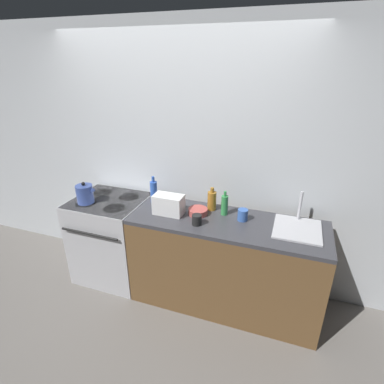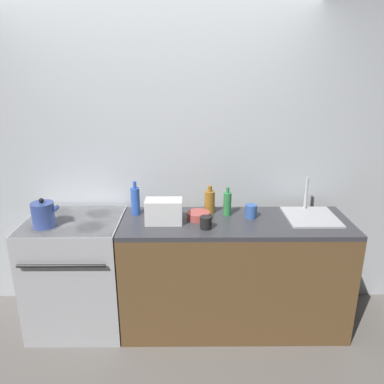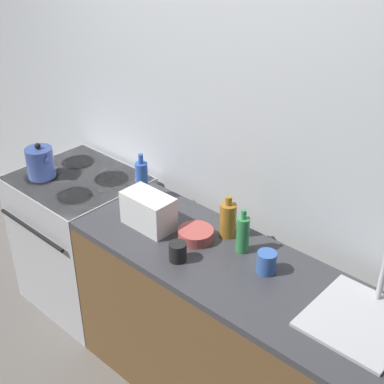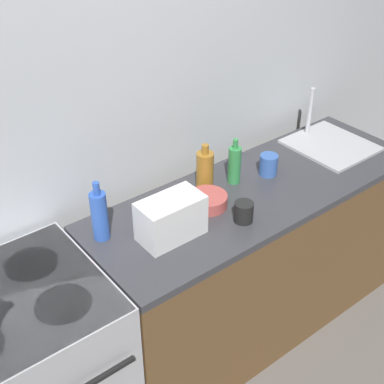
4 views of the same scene
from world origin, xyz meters
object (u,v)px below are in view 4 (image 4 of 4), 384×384
(bottle_blue, at_px, (99,215))
(stove, at_px, (26,381))
(cup_black, at_px, (244,212))
(cup_blue, at_px, (268,165))
(bottle_amber, at_px, (205,169))
(bowl, at_px, (208,201))
(toaster, at_px, (171,218))
(bottle_green, at_px, (234,164))

(bottle_blue, bearing_deg, stove, -166.74)
(stove, distance_m, cup_black, 1.14)
(stove, height_order, cup_blue, cup_blue)
(stove, bearing_deg, cup_black, -9.55)
(cup_black, bearing_deg, bottle_amber, 82.32)
(stove, relative_size, bottle_blue, 3.35)
(cup_blue, height_order, bowl, cup_blue)
(stove, relative_size, toaster, 3.34)
(cup_blue, xyz_separation_m, cup_black, (-0.36, -0.21, -0.01))
(toaster, relative_size, bottle_blue, 1.00)
(cup_blue, distance_m, cup_black, 0.42)
(bottle_green, bearing_deg, bottle_amber, 157.58)
(bottle_amber, distance_m, cup_black, 0.32)
(toaster, relative_size, bottle_green, 1.19)
(cup_black, bearing_deg, toaster, 160.69)
(bottle_amber, xyz_separation_m, bottle_blue, (-0.59, -0.04, 0.02))
(bottle_blue, height_order, cup_black, bottle_blue)
(bottle_amber, distance_m, cup_blue, 0.34)
(bowl, bearing_deg, bottle_blue, 168.71)
(bottle_blue, bearing_deg, bottle_green, -1.56)
(bottle_blue, bearing_deg, toaster, -36.34)
(stove, xyz_separation_m, cup_black, (1.01, -0.17, 0.49))
(bottle_green, distance_m, cup_black, 0.32)
(toaster, distance_m, bowl, 0.28)
(toaster, bearing_deg, bottle_green, 17.35)
(bottle_blue, bearing_deg, bowl, -11.29)
(stove, distance_m, bottle_amber, 1.20)
(toaster, relative_size, cup_black, 2.97)
(toaster, relative_size, cup_blue, 2.61)
(stove, height_order, toaster, toaster)
(cup_black, relative_size, bowl, 0.52)
(bottle_amber, distance_m, bottle_blue, 0.59)
(bottle_amber, relative_size, bottle_blue, 0.82)
(bottle_green, distance_m, bowl, 0.25)
(bottle_blue, bearing_deg, bottle_amber, 3.55)
(bottle_amber, height_order, cup_black, bottle_amber)
(bottle_blue, distance_m, cup_black, 0.62)
(stove, distance_m, bowl, 1.08)
(bottle_green, xyz_separation_m, bowl, (-0.23, -0.08, -0.07))
(bottle_amber, bearing_deg, bowl, -124.51)
(bottle_amber, bearing_deg, stove, -172.08)
(toaster, distance_m, cup_blue, 0.68)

